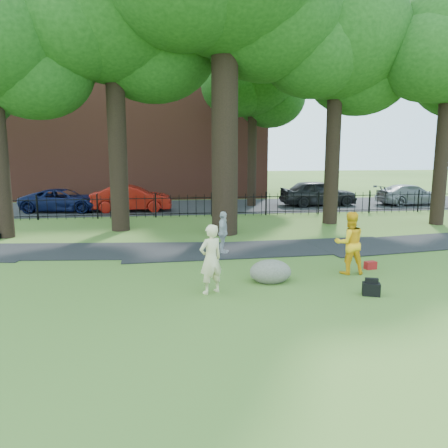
{
  "coord_description": "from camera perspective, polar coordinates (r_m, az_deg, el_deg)",
  "views": [
    {
      "loc": [
        -2.57,
        -11.22,
        3.6
      ],
      "look_at": [
        -0.73,
        2.0,
        1.3
      ],
      "focal_mm": 35.0,
      "sensor_mm": 36.0,
      "label": 1
    }
  ],
  "objects": [
    {
      "name": "ground",
      "position": [
        12.06,
        4.77,
        -7.62
      ],
      "size": [
        120.0,
        120.0,
        0.0
      ],
      "primitive_type": "plane",
      "color": "#3C5E21",
      "rests_on": "ground"
    },
    {
      "name": "footpath",
      "position": [
        15.95,
        5.21,
        -3.3
      ],
      "size": [
        36.07,
        3.85,
        0.03
      ],
      "primitive_type": "cube",
      "rotation": [
        0.0,
        0.0,
        0.03
      ],
      "color": "black",
      "rests_on": "ground"
    },
    {
      "name": "street",
      "position": [
        27.58,
        -2.52,
        2.27
      ],
      "size": [
        80.0,
        7.0,
        0.02
      ],
      "primitive_type": "cube",
      "color": "black",
      "rests_on": "ground"
    },
    {
      "name": "iron_fence",
      "position": [
        23.56,
        -1.61,
        2.46
      ],
      "size": [
        44.0,
        0.04,
        1.2
      ],
      "color": "black",
      "rests_on": "ground"
    },
    {
      "name": "brick_building",
      "position": [
        35.33,
        -10.53,
        13.52
      ],
      "size": [
        18.0,
        8.0,
        12.0
      ],
      "primitive_type": "cube",
      "color": "brown",
      "rests_on": "ground"
    },
    {
      "name": "tree_row",
      "position": [
        20.38,
        1.06,
        22.69
      ],
      "size": [
        26.82,
        7.96,
        12.42
      ],
      "color": "black",
      "rests_on": "ground"
    },
    {
      "name": "woman",
      "position": [
        10.95,
        -1.74,
        -4.6
      ],
      "size": [
        0.76,
        0.67,
        1.76
      ],
      "primitive_type": "imported",
      "rotation": [
        0.0,
        0.0,
        3.62
      ],
      "color": "beige",
      "rests_on": "ground"
    },
    {
      "name": "man",
      "position": [
        13.17,
        16.06,
        -2.39
      ],
      "size": [
        0.9,
        0.7,
        1.82
      ],
      "primitive_type": "imported",
      "rotation": [
        0.0,
        0.0,
        3.13
      ],
      "color": "yellow",
      "rests_on": "ground"
    },
    {
      "name": "pedestrian",
      "position": [
        15.1,
        -0.12,
        -1.13
      ],
      "size": [
        0.57,
        0.93,
        1.48
      ],
      "primitive_type": "imported",
      "rotation": [
        0.0,
        0.0,
        1.31
      ],
      "color": "#B1B2B6",
      "rests_on": "ground"
    },
    {
      "name": "boulder",
      "position": [
        12.07,
        6.09,
        -5.96
      ],
      "size": [
        1.24,
        0.99,
        0.67
      ],
      "primitive_type": "ellipsoid",
      "rotation": [
        0.0,
        0.0,
        0.11
      ],
      "color": "#635D52",
      "rests_on": "ground"
    },
    {
      "name": "backpack",
      "position": [
        11.56,
        18.67,
        -8.06
      ],
      "size": [
        0.49,
        0.39,
        0.32
      ],
      "primitive_type": "cube",
      "rotation": [
        0.0,
        0.0,
        -0.35
      ],
      "color": "black",
      "rests_on": "ground"
    },
    {
      "name": "red_bag",
      "position": [
        14.02,
        18.57,
        -5.12
      ],
      "size": [
        0.37,
        0.27,
        0.23
      ],
      "primitive_type": "cube",
      "rotation": [
        0.0,
        0.0,
        0.18
      ],
      "color": "maroon",
      "rests_on": "ground"
    },
    {
      "name": "red_sedan",
      "position": [
        25.98,
        -11.97,
        3.29
      ],
      "size": [
        4.64,
        1.71,
        1.52
      ],
      "primitive_type": "imported",
      "rotation": [
        0.0,
        0.0,
        1.55
      ],
      "color": "maroon",
      "rests_on": "ground"
    },
    {
      "name": "navy_van",
      "position": [
        27.0,
        -20.23,
        2.92
      ],
      "size": [
        4.95,
        2.74,
        1.31
      ],
      "primitive_type": "imported",
      "rotation": [
        0.0,
        0.0,
        1.45
      ],
      "color": "#0C133C",
      "rests_on": "ground"
    },
    {
      "name": "grey_car",
      "position": [
        28.6,
        12.21,
        3.99
      ],
      "size": [
        4.91,
        2.14,
        1.65
      ],
      "primitive_type": "imported",
      "rotation": [
        0.0,
        0.0,
        1.61
      ],
      "color": "black",
      "rests_on": "ground"
    },
    {
      "name": "silver_car",
      "position": [
        30.91,
        23.15,
        3.53
      ],
      "size": [
        4.7,
        2.3,
        1.32
      ],
      "primitive_type": "imported",
      "rotation": [
        0.0,
        0.0,
        1.67
      ],
      "color": "gray",
      "rests_on": "ground"
    }
  ]
}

